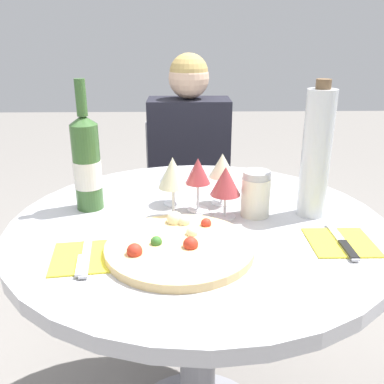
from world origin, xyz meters
name	(u,v)px	position (x,y,z in m)	size (l,w,h in m)	color
dining_table	(198,273)	(0.00, 0.00, 0.61)	(1.00, 1.00, 0.77)	gray
chair_behind_diner	(189,212)	(-0.01, 0.88, 0.41)	(0.41, 0.41, 0.83)	#ADADB2
seated_diner	(189,204)	(-0.01, 0.74, 0.51)	(0.35, 0.41, 1.16)	black
pizza_large	(179,246)	(-0.05, -0.17, 0.78)	(0.34, 0.34, 0.05)	#E5C17F
wine_bottle	(87,163)	(-0.30, 0.09, 0.90)	(0.08, 0.08, 0.36)	#38602D
tall_carafe	(316,154)	(0.31, 0.03, 0.94)	(0.08, 0.08, 0.36)	silver
sugar_shaker	(256,194)	(0.15, 0.03, 0.83)	(0.08, 0.08, 0.12)	silver
wine_glass_center	(199,172)	(0.00, 0.07, 0.88)	(0.07, 0.07, 0.15)	silver
wine_glass_front_left	(173,174)	(-0.07, 0.02, 0.89)	(0.08, 0.08, 0.17)	silver
wine_glass_front_right	(226,182)	(0.07, 0.02, 0.87)	(0.08, 0.08, 0.14)	silver
wine_glass_back_left	(173,172)	(-0.07, 0.12, 0.87)	(0.08, 0.08, 0.13)	silver
wine_glass_back_right	(222,167)	(0.07, 0.12, 0.88)	(0.08, 0.08, 0.15)	silver
place_setting_left	(86,257)	(-0.26, -0.20, 0.77)	(0.17, 0.19, 0.01)	yellow
place_setting_right	(341,242)	(0.33, -0.14, 0.77)	(0.15, 0.19, 0.01)	yellow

